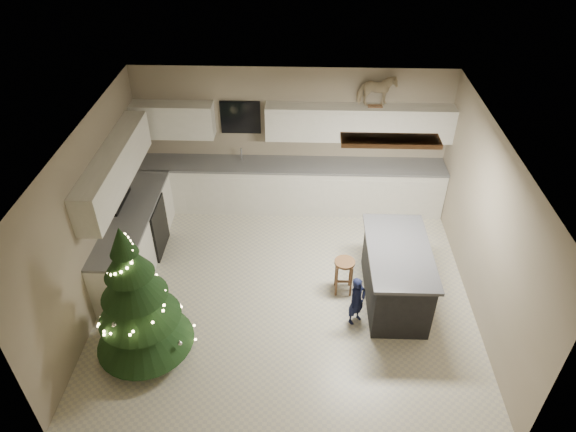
{
  "coord_description": "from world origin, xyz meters",
  "views": [
    {
      "loc": [
        0.2,
        -5.7,
        5.63
      ],
      "look_at": [
        0.0,
        0.35,
        1.15
      ],
      "focal_mm": 32.0,
      "sensor_mm": 36.0,
      "label": 1
    }
  ],
  "objects_px": {
    "rocking_horse": "(377,91)",
    "toddler": "(357,301)",
    "island": "(396,274)",
    "bar_stool": "(344,269)",
    "christmas_tree": "(138,305)"
  },
  "relations": [
    {
      "from": "toddler",
      "to": "rocking_horse",
      "type": "bearing_deg",
      "value": 41.38
    },
    {
      "from": "rocking_horse",
      "to": "island",
      "type": "bearing_deg",
      "value": 178.31
    },
    {
      "from": "toddler",
      "to": "rocking_horse",
      "type": "height_order",
      "value": "rocking_horse"
    },
    {
      "from": "rocking_horse",
      "to": "toddler",
      "type": "bearing_deg",
      "value": 165.96
    },
    {
      "from": "island",
      "to": "bar_stool",
      "type": "height_order",
      "value": "island"
    },
    {
      "from": "island",
      "to": "rocking_horse",
      "type": "relative_size",
      "value": 2.64
    },
    {
      "from": "bar_stool",
      "to": "christmas_tree",
      "type": "xyz_separation_m",
      "value": [
        -2.7,
        -1.24,
        0.42
      ]
    },
    {
      "from": "island",
      "to": "toddler",
      "type": "height_order",
      "value": "island"
    },
    {
      "from": "toddler",
      "to": "rocking_horse",
      "type": "distance_m",
      "value": 3.5
    },
    {
      "from": "christmas_tree",
      "to": "rocking_horse",
      "type": "relative_size",
      "value": 3.28
    },
    {
      "from": "christmas_tree",
      "to": "toddler",
      "type": "relative_size",
      "value": 2.67
    },
    {
      "from": "island",
      "to": "christmas_tree",
      "type": "height_order",
      "value": "christmas_tree"
    },
    {
      "from": "toddler",
      "to": "rocking_horse",
      "type": "xyz_separation_m",
      "value": [
        0.39,
        2.92,
        1.88
      ]
    },
    {
      "from": "bar_stool",
      "to": "christmas_tree",
      "type": "distance_m",
      "value": 3.0
    },
    {
      "from": "bar_stool",
      "to": "toddler",
      "type": "height_order",
      "value": "toddler"
    }
  ]
}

